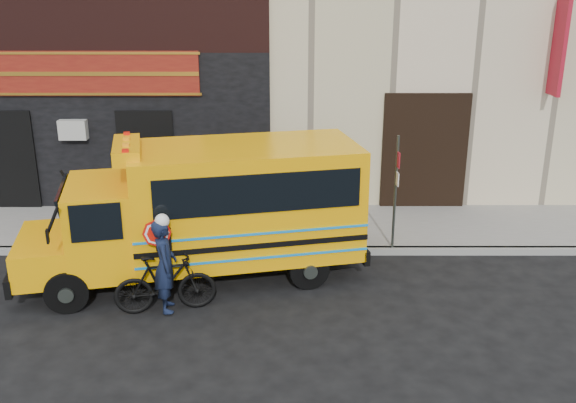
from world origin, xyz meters
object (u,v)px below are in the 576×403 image
(sign_pole, at_px, (396,190))
(bicycle, at_px, (165,284))
(school_bus, at_px, (212,207))
(cyclist, at_px, (165,268))

(sign_pole, distance_m, bicycle, 5.40)
(school_bus, xyz_separation_m, bicycle, (-0.73, -1.53, -0.95))
(sign_pole, bearing_deg, school_bus, -163.90)
(bicycle, xyz_separation_m, cyclist, (0.02, -0.02, 0.32))
(school_bus, relative_size, cyclist, 4.07)
(bicycle, bearing_deg, school_bus, -37.63)
(school_bus, xyz_separation_m, sign_pole, (3.87, 1.12, 0.01))
(sign_pole, bearing_deg, bicycle, -150.10)
(cyclist, bearing_deg, sign_pole, -71.01)
(school_bus, distance_m, bicycle, 1.94)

